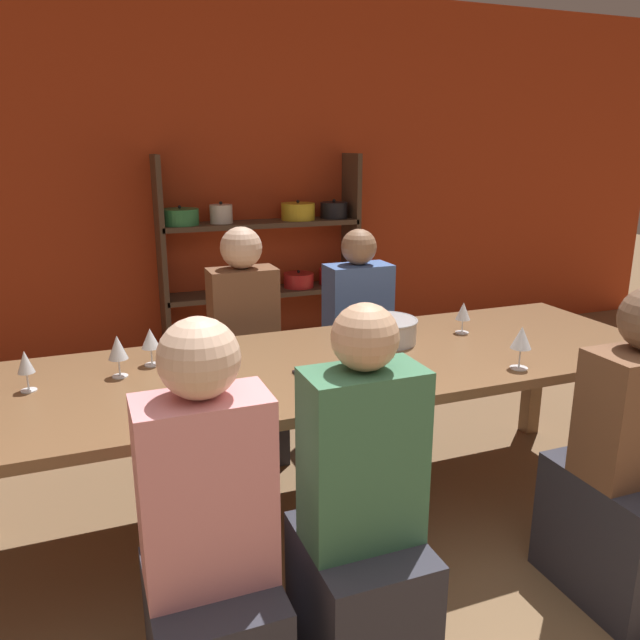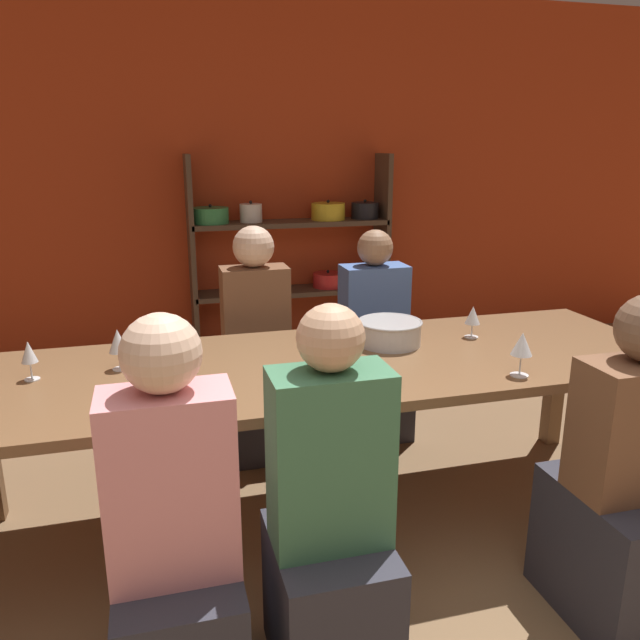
% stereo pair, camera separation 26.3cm
% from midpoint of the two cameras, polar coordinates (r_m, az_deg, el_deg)
% --- Properties ---
extents(wall_back_red, '(8.80, 0.06, 2.70)m').
position_cam_midpoint_polar(wall_back_red, '(4.74, -13.83, 12.11)').
color(wall_back_red, '#B23819').
rests_on(wall_back_red, ground_plane).
extents(shelf_unit, '(1.49, 0.30, 1.55)m').
position_cam_midpoint_polar(shelf_unit, '(4.73, -6.46, 4.11)').
color(shelf_unit, '#4C3828').
rests_on(shelf_unit, ground_plane).
extents(dining_table, '(3.00, 0.96, 0.75)m').
position_cam_midpoint_polar(dining_table, '(2.61, -2.10, -5.26)').
color(dining_table, brown).
rests_on(dining_table, ground_plane).
extents(mixing_bowl, '(0.29, 0.29, 0.11)m').
position_cam_midpoint_polar(mixing_bowl, '(2.82, 3.36, -0.92)').
color(mixing_bowl, '#B7BABC').
rests_on(mixing_bowl, dining_table).
extents(wine_bottle_green, '(0.08, 0.08, 0.30)m').
position_cam_midpoint_polar(wine_bottle_green, '(2.20, 0.12, -3.96)').
color(wine_bottle_green, '#B2C6C1').
rests_on(wine_bottle_green, dining_table).
extents(wine_glass_empty_a, '(0.07, 0.07, 0.15)m').
position_cam_midpoint_polar(wine_glass_empty_a, '(2.99, 10.53, 0.70)').
color(wine_glass_empty_a, white).
rests_on(wine_glass_empty_a, dining_table).
extents(wine_glass_red_a, '(0.06, 0.06, 0.15)m').
position_cam_midpoint_polar(wine_glass_red_a, '(2.54, -28.09, -3.59)').
color(wine_glass_red_a, white).
rests_on(wine_glass_red_a, dining_table).
extents(wine_glass_red_b, '(0.08, 0.08, 0.15)m').
position_cam_midpoint_polar(wine_glass_red_b, '(2.10, -15.70, -6.22)').
color(wine_glass_red_b, white).
rests_on(wine_glass_red_b, dining_table).
extents(wine_glass_red_c, '(0.08, 0.08, 0.17)m').
position_cam_midpoint_polar(wine_glass_red_c, '(2.55, 15.17, -1.73)').
color(wine_glass_red_c, white).
rests_on(wine_glass_red_c, dining_table).
extents(wine_glass_red_d, '(0.07, 0.07, 0.17)m').
position_cam_midpoint_polar(wine_glass_red_d, '(2.54, -20.88, -2.51)').
color(wine_glass_red_d, white).
rests_on(wine_glass_red_d, dining_table).
extents(wine_glass_white_a, '(0.07, 0.07, 0.15)m').
position_cam_midpoint_polar(wine_glass_white_a, '(2.63, -18.05, -1.77)').
color(wine_glass_white_a, white).
rests_on(wine_glass_white_a, dining_table).
extents(cell_phone, '(0.08, 0.15, 0.01)m').
position_cam_midpoint_polar(cell_phone, '(2.41, -4.31, -5.24)').
color(cell_phone, black).
rests_on(cell_phone, dining_table).
extents(person_near_a, '(0.36, 0.45, 1.20)m').
position_cam_midpoint_polar(person_near_a, '(1.94, -14.11, -21.52)').
color(person_near_a, '#2D2D38').
rests_on(person_near_a, ground_plane).
extents(person_far_a, '(0.36, 0.45, 1.17)m').
position_cam_midpoint_polar(person_far_a, '(3.58, 1.30, -3.47)').
color(person_far_a, '#2D2D38').
rests_on(person_far_a, ground_plane).
extents(person_near_b, '(0.39, 0.49, 1.17)m').
position_cam_midpoint_polar(person_near_b, '(2.50, 23.60, -13.79)').
color(person_near_b, '#2D2D38').
rests_on(person_near_b, ground_plane).
extents(person_far_b, '(0.34, 0.43, 1.23)m').
position_cam_midpoint_polar(person_far_b, '(3.31, -9.12, -4.75)').
color(person_far_b, '#2D2D38').
rests_on(person_far_b, ground_plane).
extents(person_near_c, '(0.35, 0.43, 1.20)m').
position_cam_midpoint_polar(person_near_c, '(2.00, -0.24, -19.92)').
color(person_near_c, '#2D2D38').
rests_on(person_near_c, ground_plane).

